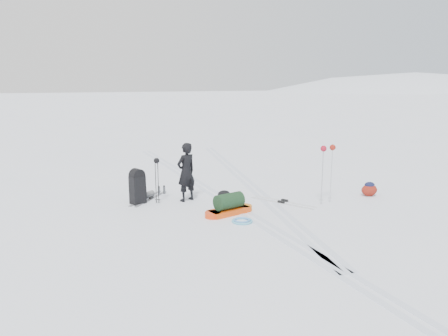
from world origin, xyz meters
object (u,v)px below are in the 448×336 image
Objects in this scene: skier at (186,172)px; pulk_sled at (229,206)px; ski_poles_black at (157,166)px; expedition_rucksack at (139,187)px.

skier is 1.13× the size of pulk_sled.
pulk_sled is at bearing -60.98° from ski_poles_black.
ski_poles_black is at bearing -46.02° from expedition_rucksack.
ski_poles_black is at bearing -28.24° from skier.
skier is 1.68× the size of expedition_rucksack.
pulk_sled is 1.15× the size of ski_poles_black.
skier is at bearing -17.76° from ski_poles_black.
pulk_sled is 1.49× the size of expedition_rucksack.
expedition_rucksack is at bearing 121.38° from pulk_sled.
skier reaches higher than expedition_rucksack.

